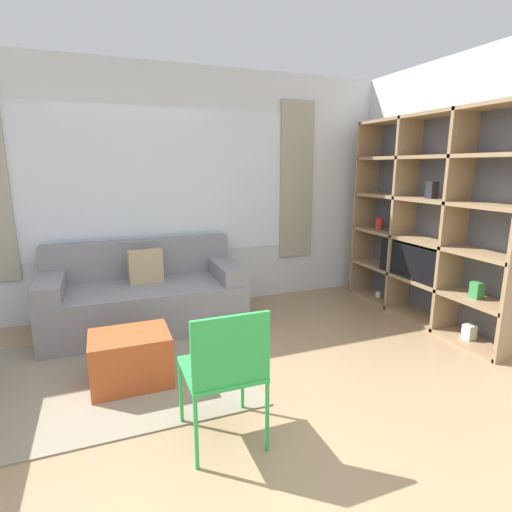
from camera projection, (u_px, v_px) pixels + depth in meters
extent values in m
plane|color=#9E7F5B|center=(255.00, 489.00, 2.06)|extent=(16.00, 16.00, 0.00)
cube|color=silver|center=(160.00, 192.00, 4.44)|extent=(6.62, 0.07, 2.70)
cube|color=silver|center=(160.00, 183.00, 4.38)|extent=(2.98, 0.01, 1.60)
cube|color=#9E9984|center=(296.00, 181.00, 4.95)|extent=(0.44, 0.03, 1.90)
cube|color=silver|center=(455.00, 194.00, 4.05)|extent=(0.07, 4.10, 2.70)
cube|color=gray|center=(59.00, 385.00, 3.04)|extent=(2.84, 1.66, 0.01)
cube|color=#515660|center=(440.00, 220.00, 4.21)|extent=(0.02, 2.11, 2.15)
cube|color=#997A56|center=(455.00, 225.00, 3.83)|extent=(0.35, 0.04, 2.15)
cube|color=#997A56|center=(404.00, 217.00, 4.47)|extent=(0.35, 0.04, 2.15)
cube|color=#997A56|center=(366.00, 210.00, 5.11)|extent=(0.35, 0.04, 2.15)
cube|color=#997A56|center=(418.00, 316.00, 4.39)|extent=(0.35, 2.11, 0.04)
cube|color=#997A56|center=(422.00, 280.00, 4.29)|extent=(0.35, 2.11, 0.04)
cube|color=#997A56|center=(425.00, 241.00, 4.20)|extent=(0.35, 2.11, 0.04)
cube|color=#997A56|center=(429.00, 200.00, 4.11)|extent=(0.35, 2.11, 0.04)
cube|color=#997A56|center=(433.00, 157.00, 4.01)|extent=(0.35, 2.11, 0.04)
cube|color=#997A56|center=(438.00, 114.00, 3.92)|extent=(0.35, 2.11, 0.04)
cube|color=black|center=(408.00, 262.00, 4.28)|extent=(0.04, 0.87, 0.37)
cube|color=black|center=(408.00, 276.00, 4.32)|extent=(0.10, 0.24, 0.03)
cylinder|color=red|center=(379.00, 224.00, 4.85)|extent=(0.09, 0.09, 0.14)
cube|color=#232328|center=(432.00, 190.00, 4.04)|extent=(0.09, 0.09, 0.17)
cylinder|color=white|center=(378.00, 294.00, 4.98)|extent=(0.07, 0.07, 0.06)
cube|color=white|center=(469.00, 332.00, 3.76)|extent=(0.09, 0.09, 0.14)
cube|color=#388947|center=(477.00, 290.00, 3.64)|extent=(0.09, 0.09, 0.15)
cube|color=gray|center=(146.00, 306.00, 4.09)|extent=(1.94, 0.91, 0.46)
cube|color=gray|center=(140.00, 258.00, 4.32)|extent=(1.94, 0.18, 0.40)
cube|color=gray|center=(50.00, 286.00, 3.72)|extent=(0.24, 0.85, 0.16)
cube|color=gray|center=(225.00, 269.00, 4.32)|extent=(0.24, 0.85, 0.16)
cube|color=tan|center=(146.00, 266.00, 4.08)|extent=(0.35, 0.15, 0.34)
cube|color=#B74C23|center=(131.00, 359.00, 3.02)|extent=(0.58, 0.44, 0.41)
cylinder|color=green|center=(242.00, 380.00, 2.69)|extent=(0.02, 0.02, 0.44)
cylinder|color=green|center=(181.00, 392.00, 2.55)|extent=(0.02, 0.02, 0.44)
cylinder|color=green|center=(267.00, 417.00, 2.30)|extent=(0.02, 0.02, 0.44)
cylinder|color=green|center=(196.00, 434.00, 2.15)|extent=(0.02, 0.02, 0.44)
cube|color=green|center=(221.00, 369.00, 2.37)|extent=(0.44, 0.46, 0.02)
cube|color=green|center=(231.00, 351.00, 2.13)|extent=(0.44, 0.02, 0.40)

